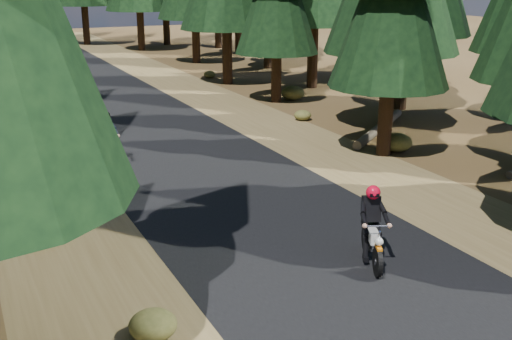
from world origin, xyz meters
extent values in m
plane|color=#483419|center=(0.00, 0.00, 0.00)|extent=(120.00, 120.00, 0.00)
cube|color=black|center=(0.00, 5.00, 0.01)|extent=(6.00, 100.00, 0.01)
cube|color=brown|center=(-4.60, 5.00, 0.00)|extent=(3.20, 100.00, 0.01)
cube|color=brown|center=(4.60, 5.00, 0.00)|extent=(3.20, 100.00, 0.01)
cylinder|color=black|center=(6.06, 4.48, 2.26)|extent=(0.48, 0.48, 4.52)
cylinder|color=black|center=(8.28, 7.39, 2.92)|extent=(0.53, 0.53, 5.84)
cylinder|color=black|center=(11.21, 10.34, 3.22)|extent=(0.56, 0.56, 6.43)
cylinder|color=black|center=(6.98, 14.07, 2.25)|extent=(0.48, 0.48, 4.51)
cylinder|color=black|center=(10.48, 16.81, 3.24)|extent=(0.56, 0.56, 6.47)
cylinder|color=black|center=(6.93, 19.74, 2.91)|extent=(0.53, 0.53, 5.83)
cylinder|color=black|center=(11.52, 24.15, 2.31)|extent=(0.48, 0.48, 4.61)
cylinder|color=black|center=(8.34, 28.41, 2.88)|extent=(0.53, 0.53, 5.76)
cylinder|color=black|center=(13.03, 32.09, 2.83)|extent=(0.53, 0.53, 5.66)
cylinder|color=black|center=(13.00, 26.00, 3.00)|extent=(0.54, 0.54, 6.00)
cylinder|color=black|center=(15.00, 18.00, 2.80)|extent=(0.52, 0.52, 5.60)
cylinder|color=black|center=(7.00, 37.00, 3.00)|extent=(0.54, 0.54, 6.00)
cylinder|color=black|center=(10.00, 40.00, 3.20)|extent=(0.56, 0.56, 6.40)
cylinder|color=black|center=(4.00, 43.00, 3.20)|extent=(0.56, 0.56, 6.40)
cylinder|color=black|center=(0.00, 46.00, 3.40)|extent=(0.57, 0.57, 6.80)
cylinder|color=black|center=(13.00, 36.00, 3.00)|extent=(0.54, 0.54, 6.00)
cylinder|color=#4C4233|center=(7.83, 7.15, 0.16)|extent=(4.73, 3.96, 0.32)
ellipsoid|color=#474C1E|center=(7.92, 14.17, 0.33)|extent=(1.11, 1.11, 0.67)
ellipsoid|color=#474C1E|center=(6.19, 10.14, 0.21)|extent=(0.70, 0.70, 0.42)
ellipsoid|color=#474C1E|center=(-5.17, 1.64, 0.26)|extent=(0.85, 0.85, 0.51)
ellipsoid|color=#474C1E|center=(6.78, 22.03, 0.20)|extent=(0.67, 0.67, 0.40)
ellipsoid|color=#474C1E|center=(-4.01, -3.04, 0.24)|extent=(0.80, 0.80, 0.48)
ellipsoid|color=#474C1E|center=(6.71, 4.65, 0.31)|extent=(1.04, 1.04, 0.62)
cube|color=black|center=(0.87, -2.22, 1.11)|extent=(0.43, 0.35, 0.53)
sphere|color=red|center=(0.87, -2.22, 1.50)|extent=(0.39, 0.39, 0.30)
cube|color=black|center=(-2.39, 7.14, 1.14)|extent=(0.38, 0.24, 0.54)
sphere|color=black|center=(-2.39, 7.14, 1.54)|extent=(0.31, 0.31, 0.30)
camera|label=1|loc=(-6.45, -12.14, 5.75)|focal=45.00mm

